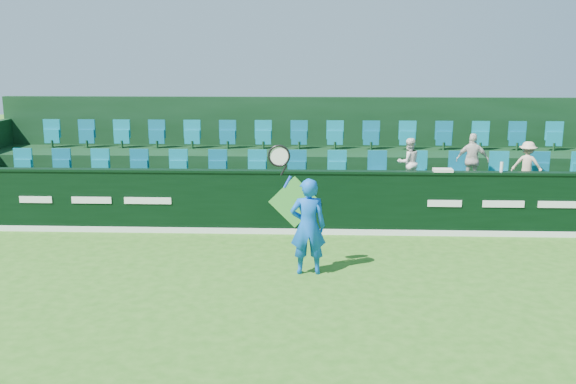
{
  "coord_description": "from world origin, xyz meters",
  "views": [
    {
      "loc": [
        0.4,
        -9.11,
        3.74
      ],
      "look_at": [
        -0.1,
        2.8,
        1.15
      ],
      "focal_mm": 40.0,
      "sensor_mm": 36.0,
      "label": 1
    }
  ],
  "objects_px": {
    "spectator_left": "(409,162)",
    "spectator_right": "(527,165)",
    "towel": "(443,170)",
    "spectator_middle": "(472,160)",
    "drinks_bottle": "(502,167)",
    "tennis_player": "(308,225)"
  },
  "relations": [
    {
      "from": "spectator_right",
      "to": "towel",
      "type": "distance_m",
      "value": 2.36
    },
    {
      "from": "tennis_player",
      "to": "spectator_right",
      "type": "height_order",
      "value": "tennis_player"
    },
    {
      "from": "spectator_left",
      "to": "drinks_bottle",
      "type": "bearing_deg",
      "value": 130.09
    },
    {
      "from": "spectator_left",
      "to": "spectator_right",
      "type": "relative_size",
      "value": 1.06
    },
    {
      "from": "drinks_bottle",
      "to": "spectator_right",
      "type": "bearing_deg",
      "value": 51.67
    },
    {
      "from": "spectator_middle",
      "to": "spectator_right",
      "type": "height_order",
      "value": "spectator_middle"
    },
    {
      "from": "spectator_right",
      "to": "towel",
      "type": "xyz_separation_m",
      "value": [
        -2.08,
        -1.12,
        0.06
      ]
    },
    {
      "from": "drinks_bottle",
      "to": "towel",
      "type": "bearing_deg",
      "value": 180.0
    },
    {
      "from": "spectator_middle",
      "to": "spectator_right",
      "type": "distance_m",
      "value": 1.21
    },
    {
      "from": "towel",
      "to": "spectator_middle",
      "type": "bearing_deg",
      "value": 52.17
    },
    {
      "from": "tennis_player",
      "to": "spectator_middle",
      "type": "relative_size",
      "value": 1.93
    },
    {
      "from": "spectator_left",
      "to": "drinks_bottle",
      "type": "height_order",
      "value": "spectator_left"
    },
    {
      "from": "spectator_middle",
      "to": "spectator_left",
      "type": "bearing_deg",
      "value": 13.69
    },
    {
      "from": "spectator_left",
      "to": "spectator_right",
      "type": "height_order",
      "value": "spectator_left"
    },
    {
      "from": "tennis_player",
      "to": "spectator_middle",
      "type": "xyz_separation_m",
      "value": [
        3.62,
        3.65,
        0.55
      ]
    },
    {
      "from": "towel",
      "to": "drinks_bottle",
      "type": "relative_size",
      "value": 1.86
    },
    {
      "from": "tennis_player",
      "to": "spectator_right",
      "type": "xyz_separation_m",
      "value": [
        4.83,
        3.65,
        0.46
      ]
    },
    {
      "from": "spectator_middle",
      "to": "spectator_right",
      "type": "xyz_separation_m",
      "value": [
        1.21,
        0.0,
        -0.09
      ]
    },
    {
      "from": "spectator_middle",
      "to": "spectator_right",
      "type": "relative_size",
      "value": 1.17
    },
    {
      "from": "spectator_middle",
      "to": "drinks_bottle",
      "type": "relative_size",
      "value": 5.76
    },
    {
      "from": "spectator_left",
      "to": "drinks_bottle",
      "type": "relative_size",
      "value": 5.24
    },
    {
      "from": "spectator_middle",
      "to": "towel",
      "type": "bearing_deg",
      "value": 65.86
    }
  ]
}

